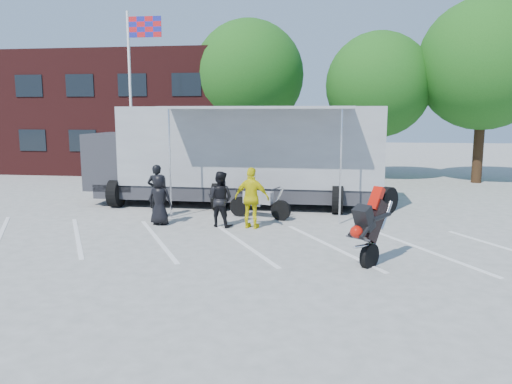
% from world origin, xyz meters
% --- Properties ---
extents(ground, '(100.00, 100.00, 0.00)m').
position_xyz_m(ground, '(0.00, 0.00, 0.00)').
color(ground, '#A8A9A3').
rests_on(ground, ground).
extents(parking_bay_lines, '(18.09, 13.33, 0.01)m').
position_xyz_m(parking_bay_lines, '(0.00, 1.00, 0.01)').
color(parking_bay_lines, white).
rests_on(parking_bay_lines, ground).
extents(office_building, '(18.00, 8.00, 7.00)m').
position_xyz_m(office_building, '(-10.00, 18.00, 3.50)').
color(office_building, '#3E1414').
rests_on(office_building, ground).
extents(flagpole, '(1.61, 0.12, 8.00)m').
position_xyz_m(flagpole, '(-6.24, 10.00, 5.05)').
color(flagpole, white).
rests_on(flagpole, ground).
extents(tree_left, '(6.12, 6.12, 8.64)m').
position_xyz_m(tree_left, '(-2.00, 16.00, 5.57)').
color(tree_left, '#382314').
rests_on(tree_left, ground).
extents(tree_mid, '(5.44, 5.44, 7.68)m').
position_xyz_m(tree_mid, '(5.00, 15.00, 4.94)').
color(tree_mid, '#382314').
rests_on(tree_mid, ground).
extents(tree_right, '(6.46, 6.46, 9.12)m').
position_xyz_m(tree_right, '(10.00, 14.50, 5.88)').
color(tree_right, '#382314').
rests_on(tree_right, ground).
extents(transporter_truck, '(11.82, 5.79, 3.74)m').
position_xyz_m(transporter_truck, '(-0.88, 6.58, 0.00)').
color(transporter_truck, '#9B9FA3').
rests_on(transporter_truck, ground).
extents(parked_motorcycle, '(2.39, 1.42, 1.19)m').
position_xyz_m(parked_motorcycle, '(0.25, 4.25, 0.00)').
color(parked_motorcycle, silver).
rests_on(parked_motorcycle, ground).
extents(stunt_bike_rider, '(1.67, 1.85, 2.01)m').
position_xyz_m(stunt_bike_rider, '(3.86, -0.23, 0.00)').
color(stunt_bike_rider, black).
rests_on(stunt_bike_rider, ground).
extents(spectator_leather_a, '(0.85, 0.61, 1.61)m').
position_xyz_m(spectator_leather_a, '(-2.75, 2.85, 0.80)').
color(spectator_leather_a, black).
rests_on(spectator_leather_a, ground).
extents(spectator_leather_b, '(0.69, 0.47, 1.81)m').
position_xyz_m(spectator_leather_b, '(-3.21, 3.91, 0.91)').
color(spectator_leather_b, black).
rests_on(spectator_leather_b, ground).
extents(spectator_leather_c, '(0.99, 0.86, 1.73)m').
position_xyz_m(spectator_leather_c, '(-0.81, 2.89, 0.87)').
color(spectator_leather_c, black).
rests_on(spectator_leather_c, ground).
extents(spectator_hivis, '(1.17, 0.66, 1.88)m').
position_xyz_m(spectator_hivis, '(0.21, 2.77, 0.94)').
color(spectator_hivis, yellow).
rests_on(spectator_hivis, ground).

